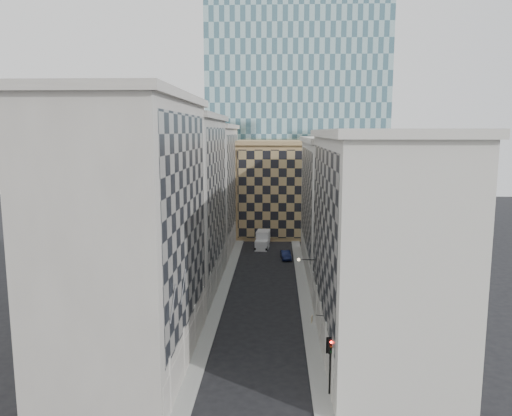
# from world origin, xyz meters

# --- Properties ---
(sidewalk_west) EXTENTS (1.50, 100.00, 0.15)m
(sidewalk_west) POSITION_xyz_m (-5.25, 30.00, 0.07)
(sidewalk_west) COLOR gray
(sidewalk_west) RESTS_ON ground
(sidewalk_east) EXTENTS (1.50, 100.00, 0.15)m
(sidewalk_east) POSITION_xyz_m (5.25, 30.00, 0.07)
(sidewalk_east) COLOR gray
(sidewalk_east) RESTS_ON ground
(bldg_left_a) EXTENTS (10.80, 22.80, 23.70)m
(bldg_left_a) POSITION_xyz_m (-10.88, 11.00, 11.82)
(bldg_left_a) COLOR #A59E94
(bldg_left_a) RESTS_ON ground
(bldg_left_b) EXTENTS (10.80, 22.80, 22.70)m
(bldg_left_b) POSITION_xyz_m (-10.88, 33.00, 11.32)
(bldg_left_b) COLOR gray
(bldg_left_b) RESTS_ON ground
(bldg_left_c) EXTENTS (10.80, 22.80, 21.70)m
(bldg_left_c) POSITION_xyz_m (-10.88, 55.00, 10.83)
(bldg_left_c) COLOR #A59E94
(bldg_left_c) RESTS_ON ground
(bldg_right_a) EXTENTS (10.80, 26.80, 20.70)m
(bldg_right_a) POSITION_xyz_m (10.88, 15.00, 10.32)
(bldg_right_a) COLOR beige
(bldg_right_a) RESTS_ON ground
(bldg_right_b) EXTENTS (10.80, 28.80, 19.70)m
(bldg_right_b) POSITION_xyz_m (10.89, 42.00, 9.85)
(bldg_right_b) COLOR beige
(bldg_right_b) RESTS_ON ground
(tan_block) EXTENTS (16.80, 14.80, 18.80)m
(tan_block) POSITION_xyz_m (2.00, 67.90, 9.44)
(tan_block) COLOR #9D8053
(tan_block) RESTS_ON ground
(church_tower) EXTENTS (7.20, 7.20, 51.50)m
(church_tower) POSITION_xyz_m (0.00, 82.00, 26.95)
(church_tower) COLOR #302A25
(church_tower) RESTS_ON ground
(flagpoles_left) EXTENTS (0.10, 6.33, 2.33)m
(flagpoles_left) POSITION_xyz_m (-5.90, 6.00, 8.00)
(flagpoles_left) COLOR gray
(flagpoles_left) RESTS_ON ground
(bracket_lamp) EXTENTS (1.98, 0.36, 0.36)m
(bracket_lamp) POSITION_xyz_m (4.38, 24.00, 6.20)
(bracket_lamp) COLOR black
(bracket_lamp) RESTS_ON ground
(traffic_light) EXTENTS (0.57, 0.54, 4.61)m
(traffic_light) POSITION_xyz_m (5.90, 5.76, 3.45)
(traffic_light) COLOR black
(traffic_light) RESTS_ON sidewalk_east
(box_truck) EXTENTS (2.69, 5.64, 3.00)m
(box_truck) POSITION_xyz_m (-0.78, 55.81, 1.31)
(box_truck) COLOR silver
(box_truck) RESTS_ON ground
(dark_car) EXTENTS (1.86, 4.36, 1.40)m
(dark_car) POSITION_xyz_m (3.19, 48.04, 0.70)
(dark_car) COLOR #0F1637
(dark_car) RESTS_ON ground
(shop_sign) EXTENTS (1.16, 0.62, 0.70)m
(shop_sign) POSITION_xyz_m (4.98, 12.09, 3.84)
(shop_sign) COLOR black
(shop_sign) RESTS_ON ground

